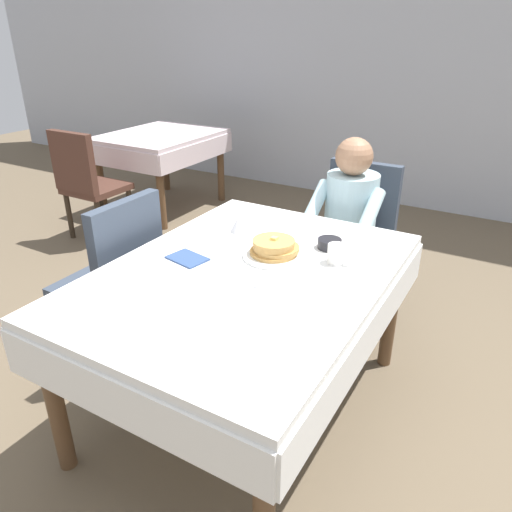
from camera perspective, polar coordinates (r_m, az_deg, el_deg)
ground_plane at (r=2.46m, az=-1.07°, el=-17.26°), size 14.00×14.00×0.00m
back_wall at (r=5.03m, az=21.17°, el=23.11°), size 12.00×0.16×3.20m
dining_table_main at (r=2.07m, az=-1.21°, el=-3.92°), size 1.12×1.52×0.74m
chair_diner at (r=3.06m, az=11.58°, el=3.08°), size 0.44×0.45×0.93m
diner_person at (r=2.88m, az=10.77°, el=4.63°), size 0.40×0.43×1.12m
chair_left_side at (r=2.57m, az=-16.01°, el=-1.89°), size 0.45×0.44×0.93m
plate_breakfast at (r=2.15m, az=2.14°, el=0.13°), size 0.28×0.28×0.02m
breakfast_stack at (r=2.13m, az=2.19°, el=1.06°), size 0.21×0.22×0.08m
cup_coffee at (r=2.11m, az=9.47°, el=0.25°), size 0.11×0.08×0.08m
bowl_butter at (r=2.25m, az=8.64°, el=1.46°), size 0.11×0.11×0.04m
syrup_pitcher at (r=2.40m, az=-2.16°, el=3.66°), size 0.08×0.08×0.07m
fork_left_of_plate at (r=2.23m, az=-2.42°, el=0.86°), size 0.02×0.18×0.00m
knife_right_of_plate at (r=2.06m, az=6.52°, el=-1.35°), size 0.02×0.20×0.00m
spoon_near_edge at (r=1.92m, az=-1.57°, el=-3.33°), size 0.15×0.04×0.00m
napkin_folded at (r=2.15m, az=-8.07°, el=-0.27°), size 0.19×0.15×0.01m
background_table_far at (r=4.89m, az=-11.13°, el=12.61°), size 0.92×1.12×0.74m
background_chair_empty at (r=4.27m, az=-19.37°, el=8.52°), size 0.44×0.45×0.93m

